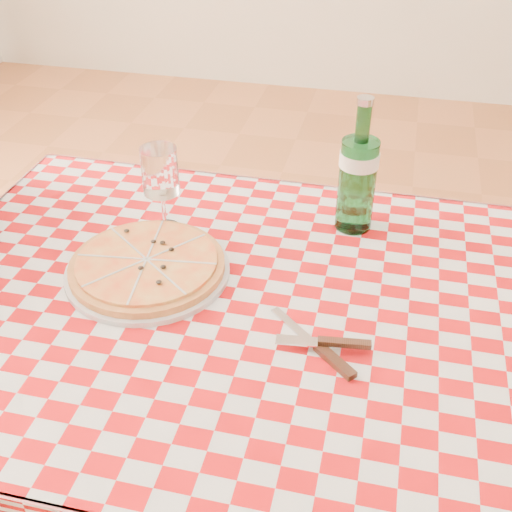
{
  "coord_description": "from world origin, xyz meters",
  "views": [
    {
      "loc": [
        0.19,
        -0.85,
        1.49
      ],
      "look_at": [
        -0.02,
        0.06,
        0.82
      ],
      "focal_mm": 45.0,
      "sensor_mm": 36.0,
      "label": 1
    }
  ],
  "objects": [
    {
      "name": "dining_table",
      "position": [
        0.0,
        0.0,
        0.66
      ],
      "size": [
        1.2,
        0.8,
        0.75
      ],
      "color": "brown",
      "rests_on": "ground"
    },
    {
      "name": "tablecloth",
      "position": [
        0.0,
        0.0,
        0.75
      ],
      "size": [
        1.3,
        0.9,
        0.01
      ],
      "primitive_type": "cube",
      "color": "#A1090C",
      "rests_on": "dining_table"
    },
    {
      "name": "pizza_plate",
      "position": [
        -0.23,
        0.04,
        0.78
      ],
      "size": [
        0.35,
        0.35,
        0.04
      ],
      "primitive_type": null,
      "rotation": [
        0.0,
        0.0,
        0.12
      ],
      "color": "gold",
      "rests_on": "tablecloth"
    },
    {
      "name": "water_bottle",
      "position": [
        0.13,
        0.29,
        0.9
      ],
      "size": [
        0.1,
        0.1,
        0.28
      ],
      "primitive_type": null,
      "rotation": [
        0.0,
        0.0,
        0.24
      ],
      "color": "#175E24",
      "rests_on": "tablecloth"
    },
    {
      "name": "wine_glass",
      "position": [
        -0.24,
        0.19,
        0.85
      ],
      "size": [
        0.09,
        0.09,
        0.19
      ],
      "primitive_type": null,
      "rotation": [
        0.0,
        0.0,
        0.21
      ],
      "color": "silver",
      "rests_on": "tablecloth"
    },
    {
      "name": "cutlery",
      "position": [
        0.12,
        -0.09,
        0.77
      ],
      "size": [
        0.25,
        0.23,
        0.02
      ],
      "primitive_type": null,
      "rotation": [
        0.0,
        0.0,
        -0.24
      ],
      "color": "silver",
      "rests_on": "tablecloth"
    }
  ]
}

